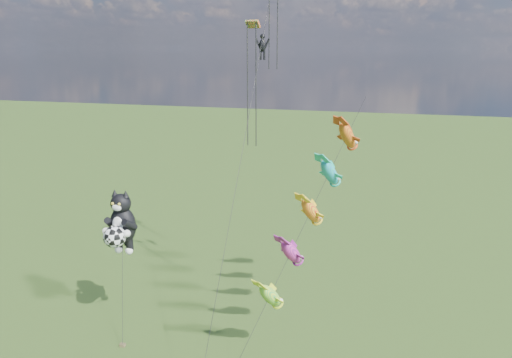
# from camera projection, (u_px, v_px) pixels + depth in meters

# --- Properties ---
(cat_kite_rig) EXTENTS (2.42, 4.07, 10.95)m
(cat_kite_rig) POSITION_uv_depth(u_px,v_px,m) (120.00, 224.00, 36.48)
(cat_kite_rig) COLOR brown
(cat_kite_rig) RESTS_ON ground
(fish_windsock_rig) EXTENTS (7.00, 14.45, 17.33)m
(fish_windsock_rig) POSITION_uv_depth(u_px,v_px,m) (311.00, 212.00, 35.10)
(fish_windsock_rig) COLOR brown
(fish_windsock_rig) RESTS_ON ground
(parafoil_rig) EXTENTS (1.83, 17.52, 28.24)m
(parafoil_rig) POSITION_uv_depth(u_px,v_px,m) (261.00, 45.00, 35.78)
(parafoil_rig) COLOR brown
(parafoil_rig) RESTS_ON ground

